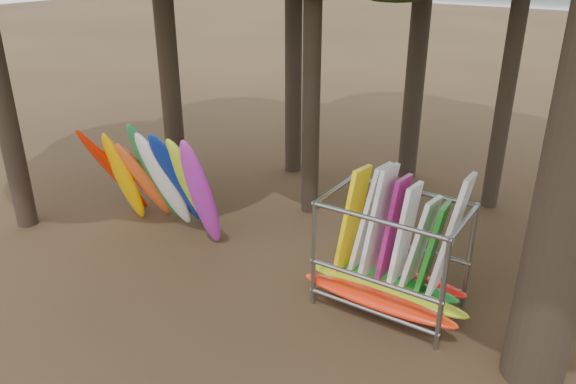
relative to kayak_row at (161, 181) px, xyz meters
The scene contains 3 objects.
ground 3.71m from the kayak_row, ahead, with size 120.00×120.00×0.00m, color #47331E.
kayak_row is the anchor object (origin of this frame).
storage_rack 5.79m from the kayak_row, ahead, with size 3.22×1.55×2.87m.
Camera 1 is at (5.72, -7.98, 6.42)m, focal length 35.00 mm.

